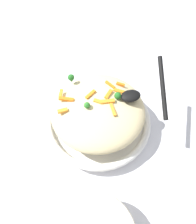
# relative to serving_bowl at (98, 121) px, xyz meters

# --- Properties ---
(ground_plane) EXTENTS (2.40, 2.40, 0.00)m
(ground_plane) POSITION_rel_serving_bowl_xyz_m (0.00, 0.00, -0.03)
(ground_plane) COLOR silver
(serving_bowl) EXTENTS (0.33, 0.33, 0.05)m
(serving_bowl) POSITION_rel_serving_bowl_xyz_m (0.00, 0.00, 0.00)
(serving_bowl) COLOR white
(serving_bowl) RESTS_ON ground_plane
(pasta_mound) EXTENTS (0.27, 0.27, 0.09)m
(pasta_mound) POSITION_rel_serving_bowl_xyz_m (0.00, 0.00, 0.06)
(pasta_mound) COLOR beige
(pasta_mound) RESTS_ON serving_bowl
(carrot_piece_0) EXTENTS (0.03, 0.03, 0.01)m
(carrot_piece_0) POSITION_rel_serving_bowl_xyz_m (-0.01, 0.03, 0.11)
(carrot_piece_0) COLOR orange
(carrot_piece_0) RESTS_ON pasta_mound
(carrot_piece_1) EXTENTS (0.04, 0.02, 0.01)m
(carrot_piece_1) POSITION_rel_serving_bowl_xyz_m (0.02, -0.01, 0.11)
(carrot_piece_1) COLOR orange
(carrot_piece_1) RESTS_ON pasta_mound
(carrot_piece_2) EXTENTS (0.02, 0.02, 0.01)m
(carrot_piece_2) POSITION_rel_serving_bowl_xyz_m (0.08, 0.05, 0.10)
(carrot_piece_2) COLOR orange
(carrot_piece_2) RESTS_ON pasta_mound
(carrot_piece_3) EXTENTS (0.01, 0.04, 0.01)m
(carrot_piece_3) POSITION_rel_serving_bowl_xyz_m (0.03, -0.03, 0.11)
(carrot_piece_3) COLOR orange
(carrot_piece_3) RESTS_ON pasta_mound
(carrot_piece_4) EXTENTS (0.04, 0.03, 0.01)m
(carrot_piece_4) POSITION_rel_serving_bowl_xyz_m (0.07, 0.02, 0.10)
(carrot_piece_4) COLOR orange
(carrot_piece_4) RESTS_ON pasta_mound
(carrot_piece_5) EXTENTS (0.04, 0.03, 0.01)m
(carrot_piece_5) POSITION_rel_serving_bowl_xyz_m (-0.08, 0.03, 0.10)
(carrot_piece_5) COLOR orange
(carrot_piece_5) RESTS_ON pasta_mound
(carrot_piece_6) EXTENTS (0.02, 0.03, 0.01)m
(carrot_piece_6) POSITION_rel_serving_bowl_xyz_m (0.05, 0.05, 0.10)
(carrot_piece_6) COLOR orange
(carrot_piece_6) RESTS_ON pasta_mound
(carrot_piece_7) EXTENTS (0.02, 0.03, 0.01)m
(carrot_piece_7) POSITION_rel_serving_bowl_xyz_m (-0.09, 0.06, 0.10)
(carrot_piece_7) COLOR orange
(carrot_piece_7) RESTS_ON pasta_mound
(carrot_piece_8) EXTENTS (0.03, 0.02, 0.01)m
(carrot_piece_8) POSITION_rel_serving_bowl_xyz_m (-0.00, 0.00, 0.11)
(carrot_piece_8) COLOR orange
(carrot_piece_8) RESTS_ON pasta_mound
(carrot_piece_9) EXTENTS (0.03, 0.03, 0.01)m
(carrot_piece_9) POSITION_rel_serving_bowl_xyz_m (0.03, 0.02, 0.11)
(carrot_piece_9) COLOR orange
(carrot_piece_9) RESTS_ON pasta_mound
(carrot_piece_10) EXTENTS (0.03, 0.01, 0.01)m
(carrot_piece_10) POSITION_rel_serving_bowl_xyz_m (-0.10, 0.00, 0.10)
(carrot_piece_10) COLOR orange
(carrot_piece_10) RESTS_ON pasta_mound
(broccoli_floret_0) EXTENTS (0.02, 0.02, 0.02)m
(broccoli_floret_0) POSITION_rel_serving_bowl_xyz_m (0.06, -0.00, 0.11)
(broccoli_floret_0) COLOR #205B1C
(broccoli_floret_0) RESTS_ON pasta_mound
(broccoli_floret_1) EXTENTS (0.02, 0.02, 0.02)m
(broccoli_floret_1) POSITION_rel_serving_bowl_xyz_m (-0.03, -0.01, 0.11)
(broccoli_floret_1) COLOR #296820
(broccoli_floret_1) RESTS_ON pasta_mound
(broccoli_floret_2) EXTENTS (0.02, 0.02, 0.02)m
(broccoli_floret_2) POSITION_rel_serving_bowl_xyz_m (-0.05, 0.10, 0.11)
(broccoli_floret_2) COLOR #205B1C
(broccoli_floret_2) RESTS_ON pasta_mound
(serving_spoon) EXTENTS (0.13, 0.16, 0.08)m
(serving_spoon) POSITION_rel_serving_bowl_xyz_m (0.12, -0.02, 0.12)
(serving_spoon) COLOR black
(serving_spoon) RESTS_ON pasta_mound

